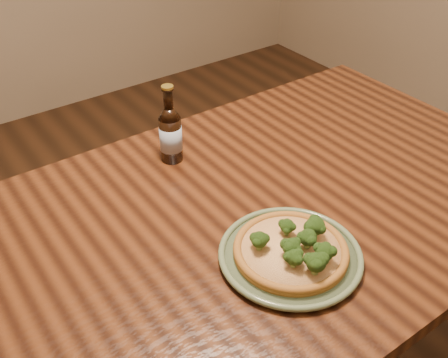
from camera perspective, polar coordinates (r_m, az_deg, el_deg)
table at (r=1.27m, az=1.66°, el=-6.99°), size 1.60×0.90×0.75m
plate at (r=1.10m, az=7.22°, el=-8.21°), size 0.30×0.30×0.02m
pizza at (r=1.09m, az=7.48°, el=-7.61°), size 0.24×0.24×0.07m
beer_bottle at (r=1.35m, az=-5.84°, el=4.95°), size 0.06×0.06×0.21m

